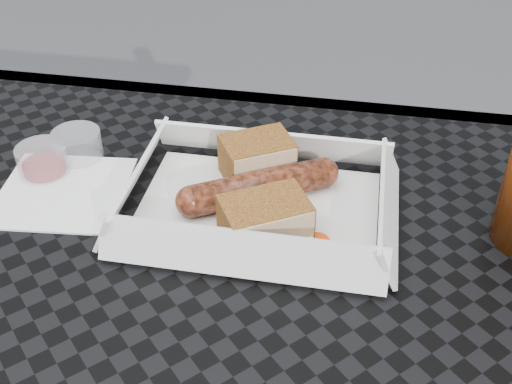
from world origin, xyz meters
TOP-DOWN VIEW (x-y plane):
  - food_tray at (0.11, 0.17)m, footprint 0.22×0.15m
  - bratwurst at (0.11, 0.19)m, footprint 0.14×0.10m
  - bread_near at (0.10, 0.22)m, footprint 0.08×0.07m
  - bread_far at (0.12, 0.14)m, footprint 0.09×0.08m
  - veg_garnish at (0.17, 0.12)m, footprint 0.03×0.03m
  - napkin at (-0.08, 0.17)m, footprint 0.13×0.13m
  - condiment_cup_sauce at (-0.11, 0.20)m, footprint 0.05×0.05m
  - condiment_cup_empty at (-0.09, 0.23)m, footprint 0.05×0.05m

SIDE VIEW (x-z plane):
  - napkin at x=-0.08m, z-range 0.74..0.75m
  - food_tray at x=0.11m, z-range 0.74..0.75m
  - veg_garnish at x=0.17m, z-range 0.75..0.75m
  - condiment_cup_sauce at x=-0.11m, z-range 0.74..0.78m
  - condiment_cup_empty at x=-0.09m, z-range 0.74..0.78m
  - bratwurst at x=0.11m, z-range 0.75..0.78m
  - bread_far at x=0.12m, z-range 0.75..0.79m
  - bread_near at x=0.10m, z-range 0.75..0.79m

